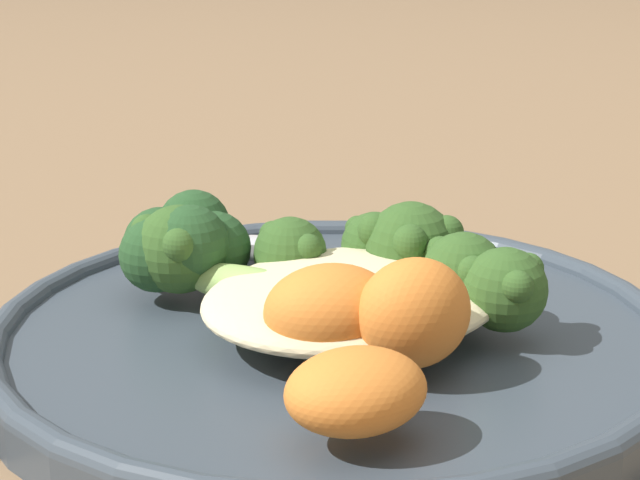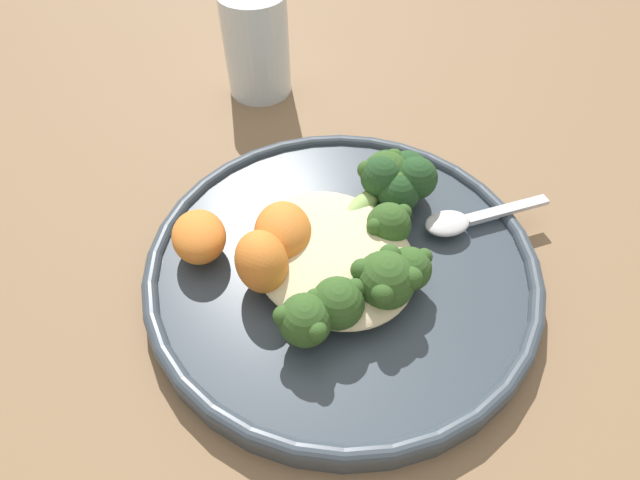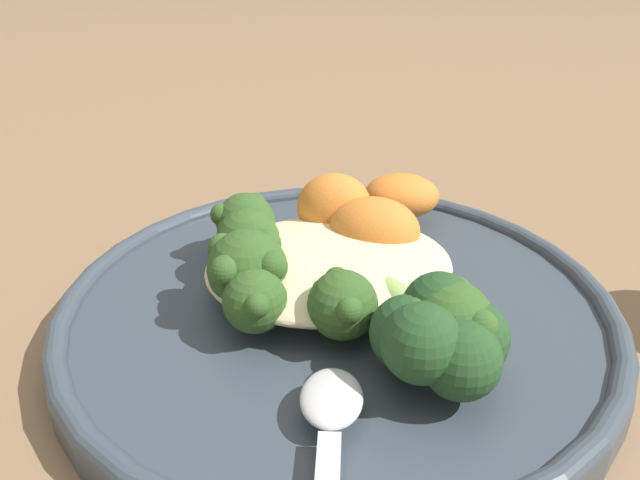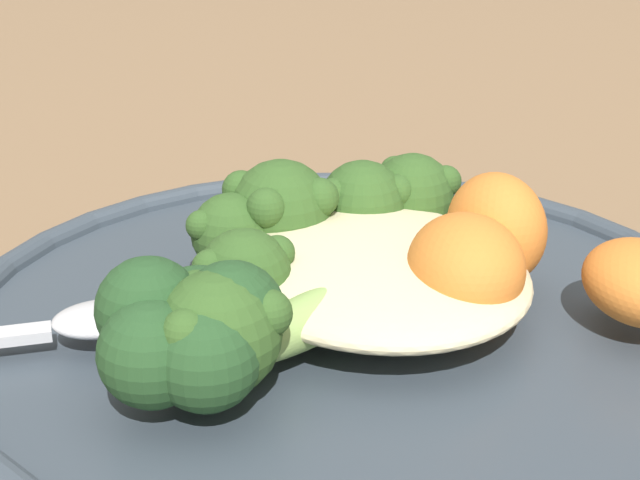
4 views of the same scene
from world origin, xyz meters
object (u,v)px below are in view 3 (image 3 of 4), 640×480
broccoli_stalk_3 (285,289)px  broccoli_stalk_4 (343,295)px  sweet_potato_chunk_1 (334,208)px  sweet_potato_chunk_2 (401,196)px  quinoa_mound (330,265)px  broccoli_stalk_1 (260,244)px  spoon (330,422)px  broccoli_stalk_2 (258,268)px  sweet_potato_chunk_0 (374,229)px  kale_tuft (440,336)px  plate (337,309)px  broccoli_stalk_0 (261,229)px  broccoli_stalk_5 (427,312)px

broccoli_stalk_3 → broccoli_stalk_4: 0.03m
sweet_potato_chunk_1 → sweet_potato_chunk_2: (0.05, 0.03, -0.01)m
broccoli_stalk_4 → sweet_potato_chunk_1: (0.01, 0.09, 0.01)m
quinoa_mound → broccoli_stalk_1: 0.04m
spoon → broccoli_stalk_2: bearing=-155.9°
sweet_potato_chunk_0 → kale_tuft: bearing=-90.1°
broccoli_stalk_2 → broccoli_stalk_3: bearing=115.4°
plate → broccoli_stalk_0: broccoli_stalk_0 is taller
broccoli_stalk_4 → sweet_potato_chunk_0: bearing=166.4°
broccoli_stalk_4 → spoon: bearing=-2.0°
broccoli_stalk_4 → kale_tuft: kale_tuft is taller
broccoli_stalk_0 → spoon: broccoli_stalk_0 is taller
quinoa_mound → sweet_potato_chunk_2: (0.06, 0.08, 0.00)m
broccoli_stalk_0 → sweet_potato_chunk_1: (0.05, 0.01, 0.01)m
broccoli_stalk_1 → broccoli_stalk_4: broccoli_stalk_1 is taller
plate → spoon: spoon is taller
broccoli_stalk_3 → sweet_potato_chunk_0: sweet_potato_chunk_0 is taller
plate → broccoli_stalk_3: size_ratio=3.12×
broccoli_stalk_5 → sweet_potato_chunk_2: 0.14m
plate → sweet_potato_chunk_2: bearing=54.2°
plate → sweet_potato_chunk_2: 0.11m
broccoli_stalk_5 → sweet_potato_chunk_0: bearing=163.4°
plate → spoon: (-0.02, -0.10, 0.01)m
quinoa_mound → spoon: 0.11m
sweet_potato_chunk_1 → broccoli_stalk_1: bearing=-149.6°
sweet_potato_chunk_0 → spoon: sweet_potato_chunk_0 is taller
plate → quinoa_mound: bearing=99.2°
quinoa_mound → sweet_potato_chunk_2: 0.10m
broccoli_stalk_5 → sweet_potato_chunk_1: size_ratio=2.55×
broccoli_stalk_0 → broccoli_stalk_4: size_ratio=1.01×
broccoli_stalk_2 → broccoli_stalk_4: 0.05m
broccoli_stalk_4 → sweet_potato_chunk_2: (0.06, 0.11, -0.00)m
broccoli_stalk_0 → quinoa_mound: bearing=167.1°
broccoli_stalk_5 → broccoli_stalk_1: bearing=-158.6°
broccoli_stalk_4 → broccoli_stalk_1: bearing=-134.6°
quinoa_mound → broccoli_stalk_0: 0.05m
broccoli_stalk_2 → broccoli_stalk_4: broccoli_stalk_2 is taller
plate → broccoli_stalk_2: (-0.04, 0.00, 0.03)m
broccoli_stalk_2 → broccoli_stalk_5: (0.07, -0.05, -0.00)m
broccoli_stalk_0 → broccoli_stalk_2: bearing=120.8°
broccoli_stalk_2 → spoon: (0.02, -0.10, -0.02)m
plate → sweet_potato_chunk_2: (0.06, 0.09, 0.02)m
broccoli_stalk_4 → sweet_potato_chunk_1: bearing=-174.5°
broccoli_stalk_4 → sweet_potato_chunk_2: bearing=164.5°
broccoli_stalk_4 → broccoli_stalk_5: size_ratio=0.74×
broccoli_stalk_5 → sweet_potato_chunk_0: broccoli_stalk_5 is taller
plate → quinoa_mound: quinoa_mound is taller
broccoli_stalk_2 → kale_tuft: same height
plate → broccoli_stalk_2: bearing=179.6°
broccoli_stalk_0 → sweet_potato_chunk_2: size_ratio=1.74×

